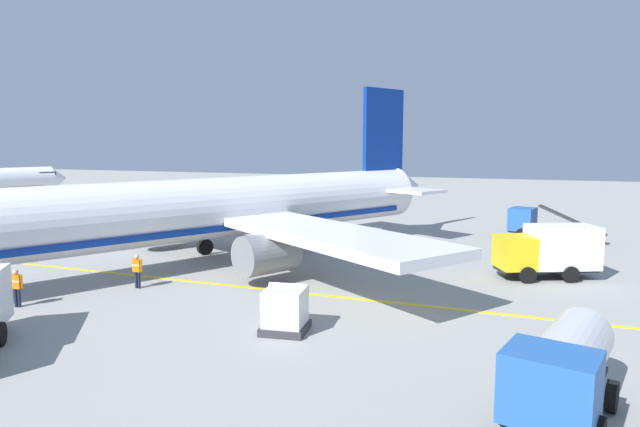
% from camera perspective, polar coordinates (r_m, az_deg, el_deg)
% --- Properties ---
extents(airliner_foreground, '(38.46, 32.52, 11.90)m').
position_cam_1_polar(airliner_foreground, '(34.75, -11.30, 0.36)').
color(airliner_foreground, white).
rests_on(airliner_foreground, ground).
extents(service_truck_fuel, '(5.78, 3.27, 2.40)m').
position_cam_1_polar(service_truck_fuel, '(16.93, 24.18, -14.54)').
color(service_truck_fuel, '#2659A5').
rests_on(service_truck_fuel, ground).
extents(service_truck_baggage, '(4.25, 5.85, 2.98)m').
position_cam_1_polar(service_truck_baggage, '(33.13, 22.80, -3.52)').
color(service_truck_baggage, yellow).
rests_on(service_truck_baggage, ground).
extents(service_truck_pushback, '(3.72, 7.18, 2.73)m').
position_cam_1_polar(service_truck_pushback, '(46.46, 21.87, -1.07)').
color(service_truck_pushback, '#2659A5').
rests_on(service_truck_pushback, ground).
extents(cargo_container_near, '(2.00, 2.00, 1.90)m').
position_cam_1_polar(cargo_container_near, '(22.21, -3.65, -10.04)').
color(cargo_container_near, '#333338').
rests_on(cargo_container_near, ground).
extents(crew_marshaller, '(0.24, 0.63, 1.79)m').
position_cam_1_polar(crew_marshaller, '(30.05, -18.60, -5.47)').
color(crew_marshaller, '#191E33').
rests_on(crew_marshaller, ground).
extents(crew_loader_right, '(0.31, 0.62, 1.78)m').
position_cam_1_polar(crew_loader_right, '(28.91, -29.19, -6.54)').
color(crew_loader_right, '#191E33').
rests_on(crew_loader_right, ground).
extents(apron_guide_line, '(0.30, 60.00, 0.01)m').
position_cam_1_polar(apron_guide_line, '(29.24, -7.89, -7.63)').
color(apron_guide_line, yellow).
rests_on(apron_guide_line, ground).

